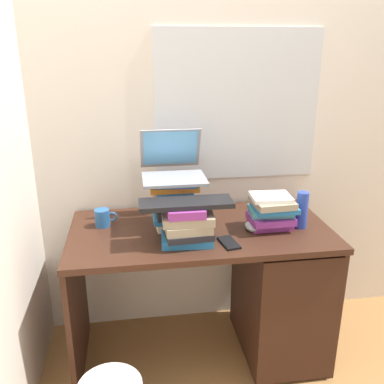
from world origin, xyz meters
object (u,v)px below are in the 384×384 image
desk (261,285)px  cell_phone (229,243)px  book_stack_side (271,211)px  water_bottle (302,210)px  mug (103,218)px  book_stack_tall (174,203)px  laptop (173,166)px  book_stack_keyboard_riser (187,225)px  keyboard (186,203)px  computer_mouse (251,227)px

desk → cell_phone: (-0.22, -0.17, 0.35)m
book_stack_side → water_bottle: (0.15, -0.01, 0.00)m
mug → cell_phone: mug is taller
book_stack_tall → laptop: size_ratio=0.72×
book_stack_keyboard_riser → laptop: bearing=97.1°
keyboard → mug: keyboard is taller
computer_mouse → water_bottle: bearing=-0.8°
laptop → cell_phone: bearing=-54.9°
laptop → computer_mouse: (0.37, -0.18, -0.27)m
laptop → water_bottle: 0.68m
laptop → keyboard: bearing=-83.9°
water_bottle → cell_phone: size_ratio=1.36×
book_stack_keyboard_riser → computer_mouse: bearing=15.7°
keyboard → computer_mouse: size_ratio=4.04×
computer_mouse → cell_phone: (-0.14, -0.13, -0.01)m
laptop → water_bottle: laptop is taller
laptop → water_bottle: (0.62, -0.19, -0.20)m
desk → book_stack_side: 0.43m
desk → cell_phone: bearing=-143.2°
keyboard → water_bottle: bearing=8.7°
desk → cell_phone: cell_phone is taller
computer_mouse → book_stack_tall: bearing=162.6°
book_stack_tall → water_bottle: 0.63m
desk → laptop: 0.79m
computer_mouse → desk: bearing=22.5°
book_stack_keyboard_riser → desk: bearing=17.0°
water_bottle → cell_phone: (-0.40, -0.13, -0.09)m
keyboard → water_bottle: (0.59, 0.09, -0.10)m
desk → mug: size_ratio=11.68×
computer_mouse → mug: bearing=167.8°
desk → mug: mug is taller
book_stack_tall → water_bottle: bearing=-10.8°
book_stack_keyboard_riser → computer_mouse: book_stack_keyboard_riser is taller
computer_mouse → book_stack_keyboard_riser: bearing=-164.3°
book_stack_side → desk: bearing=136.1°
book_stack_keyboard_riser → keyboard: (-0.00, 0.00, 0.10)m
book_stack_tall → computer_mouse: size_ratio=2.30×
desk → laptop: (-0.44, 0.15, 0.63)m
laptop → keyboard: 0.29m
mug → water_bottle: water_bottle is taller
book_stack_keyboard_riser → water_bottle: 0.59m
keyboard → book_stack_keyboard_riser: bearing=-9.4°
desk → book_stack_side: bearing=-43.9°
book_stack_tall → laptop: (0.00, 0.07, 0.17)m
mug → book_stack_tall: bearing=-6.7°
book_stack_keyboard_riser → book_stack_side: bearing=13.2°
book_stack_tall → book_stack_side: 0.48m
computer_mouse → mug: (-0.72, 0.16, 0.03)m
cell_phone → mug: bearing=143.6°
book_stack_tall → mug: size_ratio=2.16×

